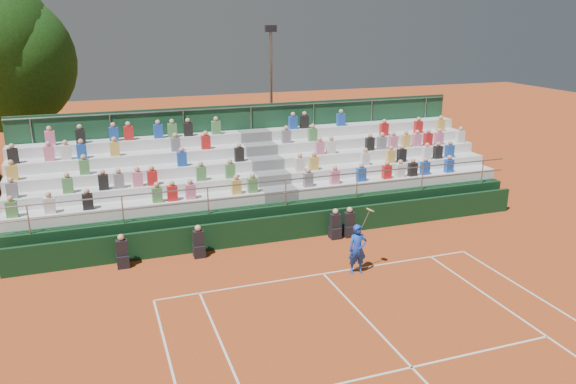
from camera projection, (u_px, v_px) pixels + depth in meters
name	position (u px, v px, depth m)	size (l,w,h in m)	color
ground	(323.00, 274.00, 18.49)	(90.00, 90.00, 0.00)	#B3491D
courtside_wall	(291.00, 227.00, 21.22)	(20.00, 0.15, 1.00)	black
line_officials	(257.00, 237.00, 20.35)	(8.81, 0.40, 1.19)	black
grandstand	(265.00, 189.00, 23.96)	(20.00, 5.20, 4.40)	black
tennis_player	(358.00, 249.00, 18.34)	(0.86, 0.47, 2.22)	#1941BC
tree_east	(3.00, 62.00, 25.54)	(6.42, 6.42, 9.35)	#352513
floodlight_mast	(271.00, 86.00, 30.61)	(0.60, 0.25, 7.69)	gray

